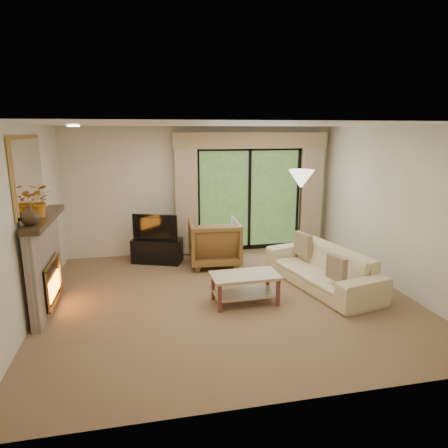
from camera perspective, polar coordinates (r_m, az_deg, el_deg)
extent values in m
plane|color=olive|center=(6.27, 0.58, -10.45)|extent=(5.50, 5.50, 0.00)
plane|color=white|center=(5.75, 0.64, 14.03)|extent=(5.50, 5.50, 0.00)
plane|color=beige|center=(8.29, -3.15, 4.76)|extent=(5.00, 0.00, 5.00)
plane|color=beige|center=(3.57, 9.41, -6.99)|extent=(5.00, 0.00, 5.00)
plane|color=beige|center=(5.93, -26.30, -0.03)|extent=(0.00, 5.00, 5.00)
plane|color=beige|center=(6.99, 23.19, 2.11)|extent=(0.00, 5.00, 5.00)
cube|color=tan|center=(8.11, -5.42, 3.81)|extent=(0.45, 0.18, 2.35)
cube|color=tan|center=(8.82, 12.32, 4.33)|extent=(0.45, 0.18, 2.35)
cube|color=tan|center=(8.28, 3.91, 11.83)|extent=(3.20, 0.24, 0.32)
cube|color=black|center=(7.90, -9.50, -3.77)|extent=(1.03, 0.73, 0.47)
imported|color=black|center=(7.77, -9.64, -0.34)|extent=(0.86, 0.42, 0.50)
imported|color=brown|center=(7.60, -1.40, -2.67)|extent=(0.99, 1.01, 0.87)
imported|color=beige|center=(6.79, 13.77, -6.09)|extent=(1.30, 2.32, 0.64)
cube|color=brown|center=(6.15, 15.78, -6.09)|extent=(0.17, 0.38, 0.37)
cube|color=brown|center=(7.23, 11.20, -2.86)|extent=(0.19, 0.42, 0.41)
imported|color=#372719|center=(5.51, -26.00, 1.16)|extent=(0.25, 0.25, 0.25)
imported|color=#C36E16|center=(5.90, -25.15, 3.00)|extent=(0.43, 0.38, 0.46)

